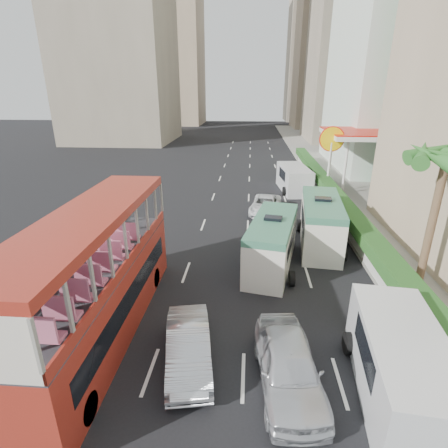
# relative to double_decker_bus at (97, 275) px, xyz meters

# --- Properties ---
(ground_plane) EXTENTS (200.00, 200.00, 0.00)m
(ground_plane) POSITION_rel_double_decker_bus_xyz_m (6.00, 0.00, -2.53)
(ground_plane) COLOR black
(ground_plane) RESTS_ON ground
(double_decker_bus) EXTENTS (2.50, 11.00, 5.06)m
(double_decker_bus) POSITION_rel_double_decker_bus_xyz_m (0.00, 0.00, 0.00)
(double_decker_bus) COLOR #A1291B
(double_decker_bus) RESTS_ON ground
(car_silver_lane_a) EXTENTS (2.24, 4.45, 1.40)m
(car_silver_lane_a) POSITION_rel_double_decker_bus_xyz_m (3.67, -1.48, -2.53)
(car_silver_lane_a) COLOR silver
(car_silver_lane_a) RESTS_ON ground
(car_silver_lane_b) EXTENTS (2.36, 4.92, 1.62)m
(car_silver_lane_b) POSITION_rel_double_decker_bus_xyz_m (7.05, -2.23, -2.53)
(car_silver_lane_b) COLOR silver
(car_silver_lane_b) RESTS_ON ground
(van_asset) EXTENTS (2.85, 4.90, 1.28)m
(van_asset) POSITION_rel_double_decker_bus_xyz_m (6.93, 14.99, -2.53)
(van_asset) COLOR silver
(van_asset) RESTS_ON ground
(minibus_near) EXTENTS (3.22, 6.39, 2.71)m
(minibus_near) POSITION_rel_double_decker_bus_xyz_m (6.93, 6.12, -1.18)
(minibus_near) COLOR silver
(minibus_near) RESTS_ON ground
(minibus_far) EXTENTS (2.87, 6.71, 2.89)m
(minibus_far) POSITION_rel_double_decker_bus_xyz_m (10.05, 9.17, -1.09)
(minibus_far) COLOR silver
(minibus_far) RESTS_ON ground
(panel_van_near) EXTENTS (2.86, 5.90, 2.28)m
(panel_van_near) POSITION_rel_double_decker_bus_xyz_m (10.44, -2.36, -1.39)
(panel_van_near) COLOR silver
(panel_van_near) RESTS_ON ground
(panel_van_far) EXTENTS (2.94, 5.96, 2.29)m
(panel_van_far) POSITION_rel_double_decker_bus_xyz_m (9.83, 21.69, -1.38)
(panel_van_far) COLOR silver
(panel_van_far) RESTS_ON ground
(sidewalk) EXTENTS (6.00, 120.00, 0.18)m
(sidewalk) POSITION_rel_double_decker_bus_xyz_m (15.00, 25.00, -2.44)
(sidewalk) COLOR #99968C
(sidewalk) RESTS_ON ground
(kerb_wall) EXTENTS (0.30, 44.00, 1.00)m
(kerb_wall) POSITION_rel_double_decker_bus_xyz_m (12.20, 14.00, -1.85)
(kerb_wall) COLOR silver
(kerb_wall) RESTS_ON sidewalk
(hedge) EXTENTS (1.10, 44.00, 0.70)m
(hedge) POSITION_rel_double_decker_bus_xyz_m (12.20, 14.00, -1.00)
(hedge) COLOR #2D6626
(hedge) RESTS_ON kerb_wall
(palm_tree) EXTENTS (0.36, 0.36, 6.40)m
(palm_tree) POSITION_rel_double_decker_bus_xyz_m (13.80, 4.00, 0.85)
(palm_tree) COLOR brown
(palm_tree) RESTS_ON sidewalk
(shell_station) EXTENTS (6.50, 8.00, 5.50)m
(shell_station) POSITION_rel_double_decker_bus_xyz_m (16.00, 23.00, 0.22)
(shell_station) COLOR silver
(shell_station) RESTS_ON ground
(tower_far_a) EXTENTS (14.00, 14.00, 44.00)m
(tower_far_a) POSITION_rel_double_decker_bus_xyz_m (23.00, 82.00, 19.47)
(tower_far_a) COLOR tan
(tower_far_a) RESTS_ON ground
(tower_far_b) EXTENTS (14.00, 14.00, 40.00)m
(tower_far_b) POSITION_rel_double_decker_bus_xyz_m (23.00, 104.00, 17.47)
(tower_far_b) COLOR gray
(tower_far_b) RESTS_ON ground
(tower_left_b) EXTENTS (16.00, 16.00, 46.00)m
(tower_left_b) POSITION_rel_double_decker_bus_xyz_m (-16.00, 90.00, 20.47)
(tower_left_b) COLOR tan
(tower_left_b) RESTS_ON ground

